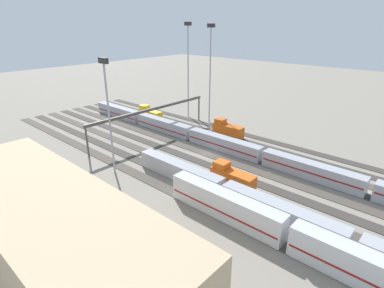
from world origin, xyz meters
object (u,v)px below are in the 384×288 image
Objects in this scene: train_on_track_1 at (227,130)px; light_mast_1 at (108,103)px; train_on_track_2 at (150,114)px; light_mast_0 at (210,63)px; signal_gantry at (151,111)px; train_on_track_3 at (224,144)px; maintenance_shed at (52,235)px; light_mast_2 at (188,60)px; train_on_track_6 at (232,178)px; train_on_track_7 at (280,214)px; train_on_track_8 at (288,235)px.

train_on_track_1 is 0.38× the size of light_mast_1.
light_mast_0 is at bearing -143.27° from train_on_track_2.
train_on_track_3 is at bearing -168.17° from signal_gantry.
light_mast_1 is at bearing 67.67° from train_on_track_3.
light_mast_2 is at bearing -60.88° from maintenance_shed.
light_mast_1 reaches higher than train_on_track_2.
train_on_track_3 is 4.57× the size of light_mast_1.
train_on_track_6 is 0.38× the size of light_mast_1.
train_on_track_7 is 1.59× the size of signal_gantry.
light_mast_1 is at bearing -49.43° from maintenance_shed.
train_on_track_2 is at bearing -23.95° from train_on_track_8.
light_mast_0 is (50.37, -42.81, 17.69)m from train_on_track_8.
maintenance_shed is (-14.59, 60.92, 3.85)m from train_on_track_1.
train_on_track_1 is 1.00× the size of train_on_track_2.
train_on_track_3 is 19.94m from train_on_track_6.
train_on_track_3 is (30.73, -25.00, -0.58)m from train_on_track_8.
train_on_track_1 is 31.14m from light_mast_2.
train_on_track_7 is 0.60× the size of train_on_track_3.
train_on_track_3 is 25.06m from signal_gantry.
train_on_track_6 is 36.42m from maintenance_shed.
light_mast_0 reaches higher than maintenance_shed.
light_mast_2 reaches higher than train_on_track_2.
train_on_track_1 is 11.70m from train_on_track_3.
maintenance_shed is (-32.38, 45.92, -1.79)m from signal_gantry.
train_on_track_2 is at bearing 9.24° from train_on_track_1.
signal_gantry is (37.01, -10.00, 5.64)m from train_on_track_6.
light_mast_2 is at bearing -75.34° from signal_gantry.
signal_gantry is at bearing -15.12° from train_on_track_6.
light_mast_2 is at bearing -1.09° from light_mast_0.
maintenance_shed is at bearing 112.27° from light_mast_0.
train_on_track_7 is at bearing 137.61° from train_on_track_1.
train_on_track_3 is 32.20m from light_mast_0.
light_mast_2 reaches higher than train_on_track_8.
light_mast_2 reaches higher than light_mast_1.
train_on_track_3 is 37.14m from train_on_track_2.
light_mast_1 is 32.42m from maintenance_shed.
maintenance_shed is at bearing 59.40° from train_on_track_7.
train_on_track_2 is 0.30× the size of light_mast_2.
train_on_track_1 is 0.31× the size of light_mast_0.
train_on_track_6 is (-19.22, 25.00, 0.00)m from train_on_track_1.
signal_gantry is at bearing -61.16° from light_mast_1.
light_mast_2 is (60.62, -43.01, 17.97)m from train_on_track_8.
train_on_track_2 is at bearing -21.82° from train_on_track_6.
train_on_track_7 is at bearing -51.79° from train_on_track_8.
light_mast_2 is at bearing -31.07° from train_on_track_3.
signal_gantry is (54.60, -20.00, 5.21)m from train_on_track_8.
signal_gantry is (-6.02, 23.01, -12.76)m from light_mast_2.
light_mast_2 reaches higher than maintenance_shed.
light_mast_1 is (38.17, 7.69, 14.76)m from train_on_track_7.
light_mast_0 is 26.34m from signal_gantry.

